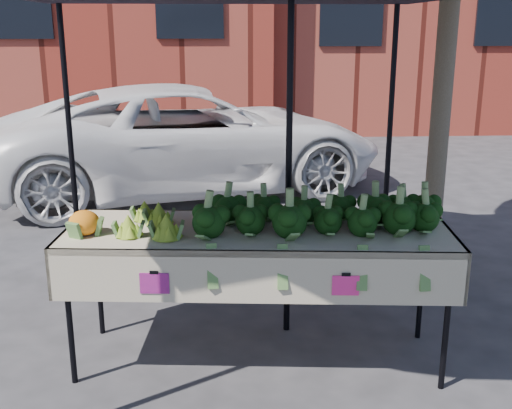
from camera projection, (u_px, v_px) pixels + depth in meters
name	position (u px, v px, depth m)	size (l,w,h in m)	color
ground	(223.00, 366.00, 4.00)	(90.00, 90.00, 0.00)	#2C2C2F
table	(258.00, 295.00, 3.98)	(2.46, 1.00, 0.90)	beige
canopy	(236.00, 141.00, 4.17)	(3.16, 3.16, 2.74)	black
broccoli_heap	(320.00, 207.00, 3.86)	(1.59, 0.56, 0.25)	black
romanesco_cluster	(150.00, 214.00, 3.82)	(0.42, 0.56, 0.19)	#8AA72A
cauliflower_pair	(84.00, 221.00, 3.72)	(0.19, 0.19, 0.17)	orange
street_tree	(450.00, 0.00, 4.77)	(2.34, 2.34, 4.61)	#1E4C14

